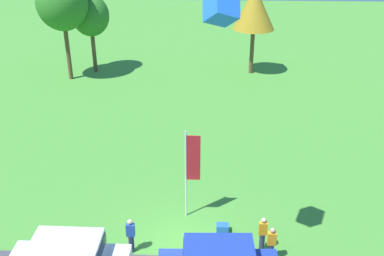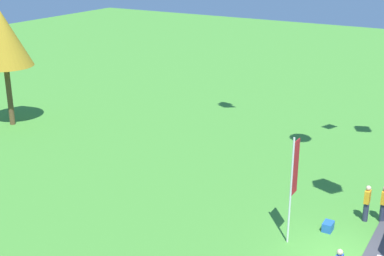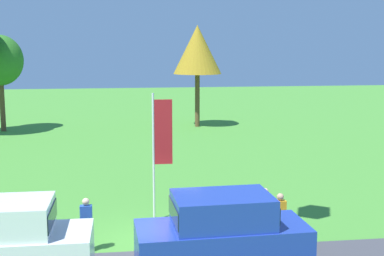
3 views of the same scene
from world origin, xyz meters
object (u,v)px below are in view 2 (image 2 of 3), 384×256
at_px(person_watching_sky, 383,204).
at_px(tree_far_left, 3,39).
at_px(person_on_lawn, 367,203).
at_px(flag_banner, 294,175).
at_px(cooler_box, 328,226).

xyz_separation_m(person_watching_sky, tree_far_left, (0.97, 24.44, 4.91)).
bearing_deg(person_on_lawn, flag_banner, 144.05).
distance_m(person_on_lawn, flag_banner, 4.45).
distance_m(person_on_lawn, cooler_box, 2.15).
distance_m(person_watching_sky, tree_far_left, 24.94).
bearing_deg(tree_far_left, flag_banner, -101.76).
bearing_deg(person_on_lawn, tree_far_left, 86.95).
relative_size(person_watching_sky, person_on_lawn, 1.00).
relative_size(person_watching_sky, flag_banner, 0.37).
bearing_deg(person_watching_sky, cooler_box, 137.66).
bearing_deg(cooler_box, person_on_lawn, -34.50).
relative_size(person_on_lawn, flag_banner, 0.37).
xyz_separation_m(tree_far_left, flag_banner, (-4.47, -21.47, -2.87)).
height_order(person_watching_sky, cooler_box, person_watching_sky).
bearing_deg(flag_banner, person_on_lawn, -35.95).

